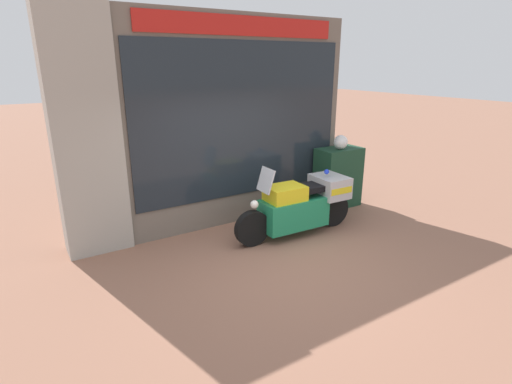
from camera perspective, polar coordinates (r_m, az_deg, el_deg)
The scene contains 6 objects.
ground_plane at distance 6.21m, azimuth 3.38°, elevation -10.04°, with size 60.00×60.00×0.00m, color #8E604C.
shop_building at distance 7.10m, azimuth -8.69°, elevation 9.37°, with size 5.39×0.55×3.74m.
window_display at distance 7.81m, azimuth -2.74°, elevation -0.07°, with size 3.96×0.30×2.10m.
paramedic_motorcycle at distance 7.04m, azimuth 6.52°, elevation -1.68°, with size 2.35×0.68×1.29m.
utility_cabinet at distance 8.54m, azimuth 11.61°, elevation 2.06°, with size 0.94×0.54×1.24m, color #193D28.
white_helmet at distance 8.29m, azimuth 12.01°, elevation 6.98°, with size 0.29×0.29×0.29m, color white.
Camera 1 is at (-3.23, -4.43, 2.93)m, focal length 28.00 mm.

